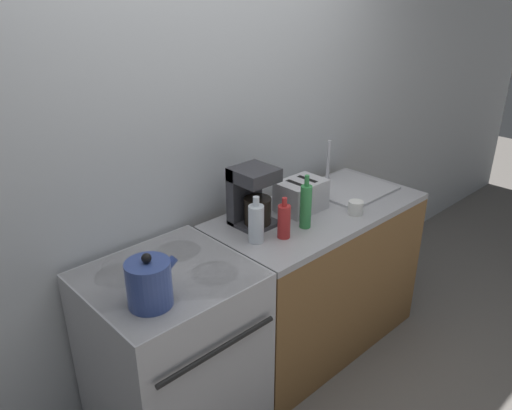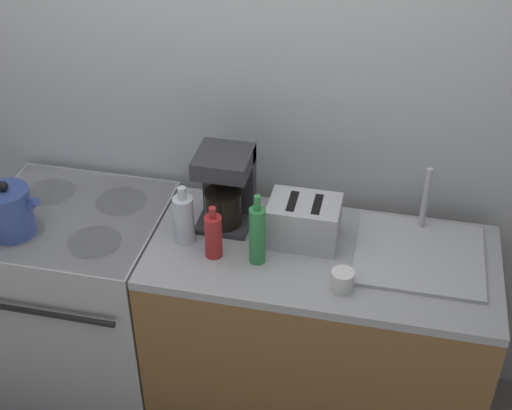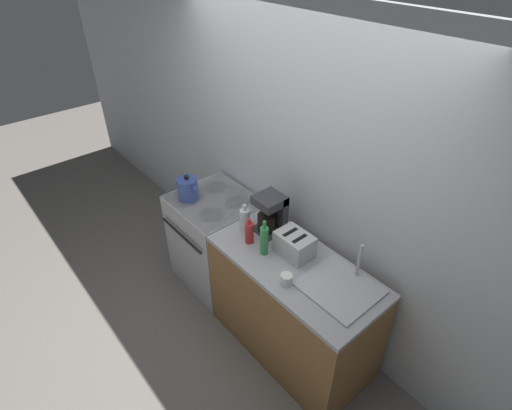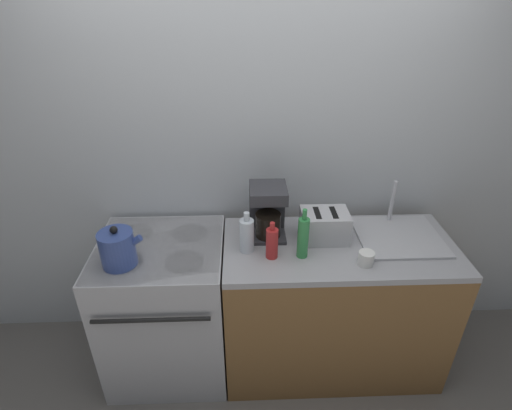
{
  "view_description": "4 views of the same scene",
  "coord_description": "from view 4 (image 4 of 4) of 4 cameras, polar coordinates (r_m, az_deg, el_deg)",
  "views": [
    {
      "loc": [
        -1.58,
        -1.33,
        2.13
      ],
      "look_at": [
        0.02,
        0.37,
        1.08
      ],
      "focal_mm": 35.0,
      "sensor_mm": 36.0,
      "label": 1
    },
    {
      "loc": [
        0.68,
        -1.78,
        2.65
      ],
      "look_at": [
        0.2,
        0.38,
        1.07
      ],
      "focal_mm": 50.0,
      "sensor_mm": 36.0,
      "label": 2
    },
    {
      "loc": [
        1.88,
        -1.25,
        2.93
      ],
      "look_at": [
        -0.01,
        0.36,
        1.16
      ],
      "focal_mm": 28.0,
      "sensor_mm": 36.0,
      "label": 3
    },
    {
      "loc": [
        -0.08,
        -1.53,
        2.25
      ],
      "look_at": [
        -0.01,
        0.36,
        1.18
      ],
      "focal_mm": 28.0,
      "sensor_mm": 36.0,
      "label": 4
    }
  ],
  "objects": [
    {
      "name": "bottle_green",
      "position": [
        2.15,
        6.74,
        -4.58
      ],
      "size": [
        0.06,
        0.06,
        0.29
      ],
      "color": "#338C47",
      "rests_on": "counter_block"
    },
    {
      "name": "sink_tray",
      "position": [
        2.49,
        19.65,
        -4.03
      ],
      "size": [
        0.48,
        0.44,
        0.28
      ],
      "color": "#B7B7BC",
      "rests_on": "counter_block"
    },
    {
      "name": "kettle",
      "position": [
        2.21,
        -19.13,
        -5.88
      ],
      "size": [
        0.23,
        0.18,
        0.24
      ],
      "color": "#33478C",
      "rests_on": "stove"
    },
    {
      "name": "wall_back",
      "position": [
        2.45,
        -0.21,
        6.73
      ],
      "size": [
        8.0,
        0.05,
        2.6
      ],
      "color": "silver",
      "rests_on": "ground_plane"
    },
    {
      "name": "cup_white",
      "position": [
        2.2,
        15.45,
        -7.35
      ],
      "size": [
        0.08,
        0.08,
        0.08
      ],
      "color": "white",
      "rests_on": "counter_block"
    },
    {
      "name": "bottle_red",
      "position": [
        2.15,
        2.3,
        -5.42
      ],
      "size": [
        0.07,
        0.07,
        0.22
      ],
      "color": "#B72828",
      "rests_on": "counter_block"
    },
    {
      "name": "ground_plane",
      "position": [
        2.73,
        0.44,
        -26.12
      ],
      "size": [
        12.0,
        12.0,
        0.0
      ],
      "primitive_type": "plane",
      "color": "slate"
    },
    {
      "name": "coffee_maker",
      "position": [
        2.3,
        1.67,
        -0.65
      ],
      "size": [
        0.21,
        0.21,
        0.32
      ],
      "color": "#333338",
      "rests_on": "counter_block"
    },
    {
      "name": "counter_block",
      "position": [
        2.63,
        10.86,
        -13.88
      ],
      "size": [
        1.33,
        0.63,
        0.93
      ],
      "color": "brown",
      "rests_on": "ground_plane"
    },
    {
      "name": "toaster",
      "position": [
        2.33,
        9.73,
        -2.92
      ],
      "size": [
        0.27,
        0.19,
        0.17
      ],
      "color": "#BCBCC1",
      "rests_on": "counter_block"
    },
    {
      "name": "stove",
      "position": [
        2.62,
        -12.59,
        -13.94
      ],
      "size": [
        0.72,
        0.7,
        0.93
      ],
      "color": "#B7B7BC",
      "rests_on": "ground_plane"
    },
    {
      "name": "bottle_clear",
      "position": [
        2.19,
        -1.32,
        -4.32
      ],
      "size": [
        0.08,
        0.08,
        0.24
      ],
      "color": "silver",
      "rests_on": "counter_block"
    }
  ]
}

